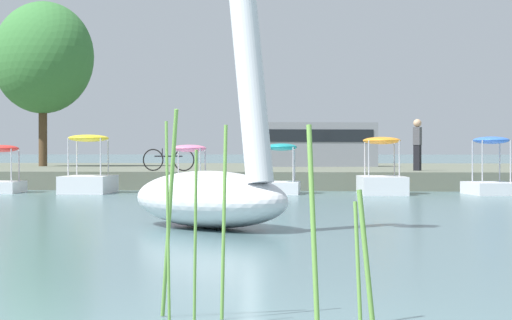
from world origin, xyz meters
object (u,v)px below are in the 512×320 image
pedal_boat_yellow (88,176)px  bicycle_parked (168,160)px  tree_broadleaf_right (43,58)px  person_on_path (417,143)px  pedal_boat_pink (189,177)px  pedal_boat_orange (382,177)px  pedal_boat_red (2,177)px  parked_van (314,143)px  pedal_boat_teal (282,177)px  swan_boat (215,176)px  pedal_boat_blue (491,177)px

pedal_boat_yellow → bicycle_parked: pedal_boat_yellow is taller
pedal_boat_yellow → tree_broadleaf_right: 14.64m
pedal_boat_yellow → person_on_path: person_on_path is taller
pedal_boat_pink → tree_broadleaf_right: tree_broadleaf_right is taller
pedal_boat_orange → tree_broadleaf_right: (-13.29, 12.98, 4.49)m
pedal_boat_yellow → pedal_boat_red: bearing=-180.0°
parked_van → pedal_boat_pink: bearing=-102.4°
pedal_boat_yellow → person_on_path: size_ratio=1.41×
person_on_path → bicycle_parked: size_ratio=0.97×
pedal_boat_teal → tree_broadleaf_right: bearing=129.1°
pedal_boat_orange → bicycle_parked: (-6.45, 3.32, 0.45)m
swan_boat → pedal_boat_orange: (2.85, 13.05, -0.34)m
pedal_boat_teal → parked_van: size_ratio=0.39×
swan_boat → pedal_boat_red: (-7.74, 13.07, -0.35)m
tree_broadleaf_right → person_on_path: tree_broadleaf_right is taller
pedal_boat_orange → pedal_boat_teal: (-2.73, -0.00, -0.01)m
pedal_boat_orange → parked_van: size_ratio=0.48×
bicycle_parked → pedal_boat_orange: bearing=-27.2°
pedal_boat_red → parked_van: bearing=58.2°
pedal_boat_teal → pedal_boat_yellow: size_ratio=0.86×
pedal_boat_teal → pedal_boat_pink: size_ratio=1.10×
pedal_boat_orange → pedal_boat_yellow: pedal_boat_yellow is taller
pedal_boat_orange → pedal_boat_teal: bearing=-179.9°
person_on_path → pedal_boat_pink: bearing=-143.9°
pedal_boat_teal → person_on_path: bearing=49.7°
pedal_boat_orange → tree_broadleaf_right: tree_broadleaf_right is taller
pedal_boat_teal → parked_van: bearing=88.3°
pedal_boat_blue → parked_van: 14.30m
pedal_boat_orange → pedal_boat_yellow: 8.13m
swan_boat → pedal_boat_blue: size_ratio=2.05×
pedal_boat_red → bicycle_parked: pedal_boat_red is taller
tree_broadleaf_right → pedal_boat_red: bearing=-78.2°
pedal_boat_pink → pedal_boat_red: 5.32m
pedal_boat_blue → pedal_boat_yellow: (-11.07, -0.06, 0.00)m
tree_broadleaf_right → bicycle_parked: 12.51m
pedal_boat_red → parked_van: (8.27, 13.32, 1.05)m
pedal_boat_pink → pedal_boat_teal: bearing=1.6°
pedal_boat_orange → pedal_boat_pink: pedal_boat_orange is taller
pedal_boat_orange → parked_van: (-2.33, 13.35, 1.04)m
pedal_boat_blue → person_on_path: (-1.70, 4.58, 0.97)m
pedal_boat_blue → pedal_boat_orange: 2.94m
pedal_boat_yellow → pedal_boat_red: size_ratio=1.30×
pedal_boat_red → person_on_path: person_on_path is taller
tree_broadleaf_right → swan_boat: bearing=-68.1°
pedal_boat_blue → bicycle_parked: pedal_boat_blue is taller
pedal_boat_yellow → bicycle_parked: 3.72m
pedal_boat_orange → pedal_boat_red: size_ratio=1.37×
pedal_boat_yellow → tree_broadleaf_right: (-5.17, 12.95, 4.47)m
pedal_boat_blue → pedal_boat_yellow: 11.07m
pedal_boat_orange → person_on_path: (1.23, 4.67, 0.98)m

